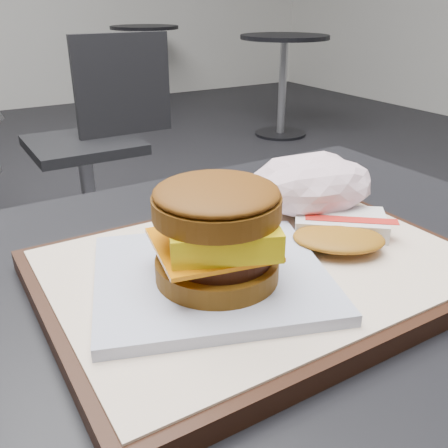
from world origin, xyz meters
TOP-DOWN VIEW (x-y plane):
  - customer_table at (0.00, 0.00)m, footprint 0.80×0.60m
  - serving_tray at (0.02, -0.00)m, footprint 0.38×0.28m
  - breakfast_sandwich at (-0.04, -0.02)m, footprint 0.24×0.22m
  - hash_brown at (0.11, -0.01)m, footprint 0.14×0.13m
  - crumpled_wrapper at (0.13, 0.06)m, footprint 0.14×0.11m
  - neighbor_chair at (0.38, 1.66)m, footprint 0.60×0.42m
  - bg_table_near at (2.20, 2.80)m, footprint 0.66×0.66m
  - bg_table_far at (1.80, 4.50)m, footprint 0.66×0.66m

SIDE VIEW (x-z plane):
  - neighbor_chair at x=0.38m, z-range 0.07..0.95m
  - bg_table_near at x=2.20m, z-range 0.19..0.94m
  - bg_table_far at x=1.80m, z-range 0.19..0.94m
  - customer_table at x=0.00m, z-range 0.20..0.97m
  - serving_tray at x=0.02m, z-range 0.77..0.79m
  - hash_brown at x=0.11m, z-range 0.79..0.81m
  - crumpled_wrapper at x=0.13m, z-range 0.79..0.85m
  - breakfast_sandwich at x=-0.04m, z-range 0.78..0.88m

